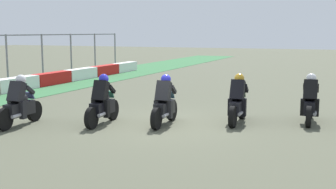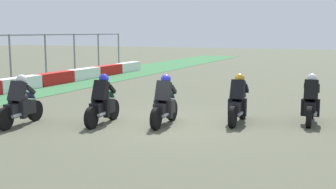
# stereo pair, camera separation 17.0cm
# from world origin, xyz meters

# --- Properties ---
(ground_plane) EXTENTS (120.00, 120.00, 0.00)m
(ground_plane) POSITION_xyz_m (0.00, 0.00, 0.00)
(ground_plane) COLOR #505340
(rider_lane_a) EXTENTS (2.04, 0.55, 1.51)m
(rider_lane_a) POSITION_xyz_m (1.85, -3.93, 0.62)
(rider_lane_a) COLOR black
(rider_lane_a) RESTS_ON ground_plane
(rider_lane_b) EXTENTS (2.04, 0.55, 1.51)m
(rider_lane_b) POSITION_xyz_m (0.98, -1.91, 0.62)
(rider_lane_b) COLOR black
(rider_lane_b) RESTS_ON ground_plane
(rider_lane_c) EXTENTS (2.04, 0.55, 1.51)m
(rider_lane_c) POSITION_xyz_m (-0.14, 0.04, 0.62)
(rider_lane_c) COLOR black
(rider_lane_c) RESTS_ON ground_plane
(rider_lane_d) EXTENTS (2.04, 0.55, 1.51)m
(rider_lane_d) POSITION_xyz_m (-0.77, 1.80, 0.62)
(rider_lane_d) COLOR black
(rider_lane_d) RESTS_ON ground_plane
(rider_lane_e) EXTENTS (2.04, 0.55, 1.51)m
(rider_lane_e) POSITION_xyz_m (-1.90, 3.95, 0.62)
(rider_lane_e) COLOR black
(rider_lane_e) RESTS_ON ground_plane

